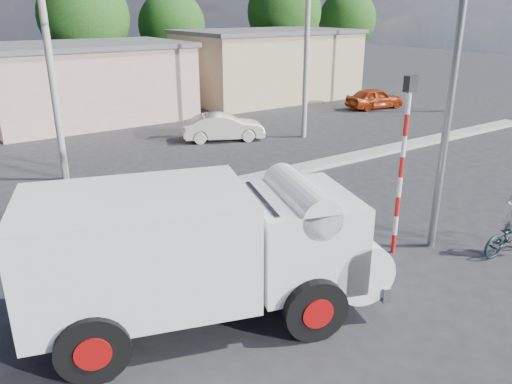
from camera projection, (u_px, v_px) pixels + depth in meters
ground_plane at (341, 325)px, 9.63m from camera, size 120.00×120.00×0.00m
median at (165, 199)px, 15.79m from camera, size 40.00×0.80×0.16m
truck at (208, 248)px, 9.36m from camera, size 7.03×4.28×2.73m
bicycle at (510, 236)px, 12.31m from camera, size 1.86×0.82×0.95m
cyclist at (512, 225)px, 12.21m from camera, size 0.42×0.59×1.51m
car_cream at (223, 127)px, 22.91m from camera, size 3.95×2.67×1.23m
car_red at (375, 98)px, 30.18m from camera, size 3.82×2.00×1.24m
traffic_pole at (403, 153)px, 11.59m from camera, size 0.28×0.18×4.36m
streetlight at (453, 46)px, 11.04m from camera, size 2.34×0.22×9.00m
building_row at (70, 81)px, 26.48m from camera, size 37.80×7.30×4.44m
tree_row at (133, 20)px, 33.93m from camera, size 51.24×7.43×8.42m
utility_poles at (192, 55)px, 19.23m from camera, size 35.40×0.24×8.00m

